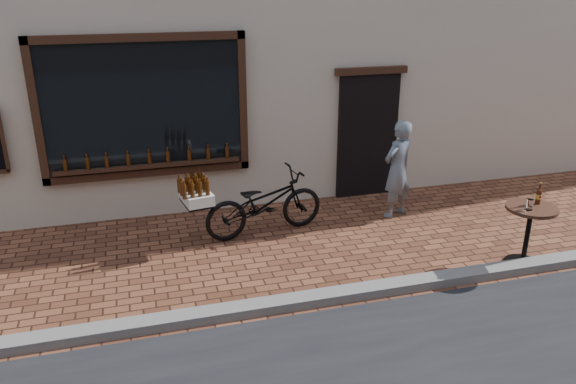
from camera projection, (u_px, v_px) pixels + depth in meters
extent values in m
plane|color=#4E2919|center=(331.00, 310.00, 6.77)|extent=(90.00, 90.00, 0.00)
cube|color=slate|center=(326.00, 297.00, 6.93)|extent=(90.00, 0.25, 0.12)
cube|color=black|center=(144.00, 108.00, 8.72)|extent=(3.00, 0.06, 2.00)
cube|color=black|center=(137.00, 37.00, 8.32)|extent=(3.24, 0.10, 0.12)
cube|color=black|center=(150.00, 172.00, 9.08)|extent=(3.24, 0.10, 0.12)
cube|color=black|center=(36.00, 114.00, 8.31)|extent=(0.12, 0.10, 2.24)
cube|color=black|center=(243.00, 102.00, 9.10)|extent=(0.12, 0.10, 2.24)
cube|color=black|center=(149.00, 166.00, 8.99)|extent=(2.90, 0.16, 0.05)
cube|color=black|center=(367.00, 136.00, 9.96)|extent=(1.10, 0.10, 2.20)
cube|color=black|center=(372.00, 71.00, 9.52)|extent=(1.30, 0.10, 0.12)
cylinder|color=#3D1C07|center=(66.00, 165.00, 8.63)|extent=(0.06, 0.06, 0.19)
cylinder|color=#3D1C07|center=(87.00, 164.00, 8.71)|extent=(0.06, 0.06, 0.19)
cylinder|color=#3D1C07|center=(108.00, 162.00, 8.79)|extent=(0.06, 0.06, 0.19)
cylinder|color=#3D1C07|center=(129.00, 160.00, 8.87)|extent=(0.06, 0.06, 0.19)
cylinder|color=#3D1C07|center=(149.00, 159.00, 8.95)|extent=(0.06, 0.06, 0.19)
cylinder|color=#3D1C07|center=(169.00, 157.00, 9.03)|extent=(0.06, 0.06, 0.19)
cylinder|color=#3D1C07|center=(188.00, 155.00, 9.11)|extent=(0.06, 0.06, 0.19)
cylinder|color=#3D1C07|center=(207.00, 154.00, 9.19)|extent=(0.06, 0.06, 0.19)
cylinder|color=#3D1C07|center=(226.00, 152.00, 9.27)|extent=(0.06, 0.06, 0.19)
imported|color=black|center=(264.00, 203.00, 8.62)|extent=(1.99, 0.97, 1.00)
cube|color=black|center=(197.00, 203.00, 8.13)|extent=(0.46, 0.59, 0.03)
cube|color=silver|center=(197.00, 197.00, 8.10)|extent=(0.46, 0.61, 0.16)
cylinder|color=#3D1C07|center=(208.00, 188.00, 7.91)|extent=(0.06, 0.06, 0.21)
cylinder|color=#3D1C07|center=(200.00, 189.00, 7.86)|extent=(0.06, 0.06, 0.21)
cylinder|color=#3D1C07|center=(192.00, 191.00, 7.82)|extent=(0.06, 0.06, 0.21)
cylinder|color=#3D1C07|center=(184.00, 192.00, 7.78)|extent=(0.06, 0.06, 0.21)
cylinder|color=#3D1C07|center=(205.00, 185.00, 8.02)|extent=(0.06, 0.06, 0.21)
cylinder|color=#3D1C07|center=(197.00, 186.00, 7.98)|extent=(0.06, 0.06, 0.21)
cylinder|color=#3D1C07|center=(190.00, 187.00, 7.93)|extent=(0.06, 0.06, 0.21)
cylinder|color=#3D1C07|center=(182.00, 189.00, 7.89)|extent=(0.06, 0.06, 0.21)
cylinder|color=#3D1C07|center=(202.00, 182.00, 8.13)|extent=(0.06, 0.06, 0.21)
cylinder|color=#3D1C07|center=(195.00, 183.00, 8.09)|extent=(0.06, 0.06, 0.21)
cylinder|color=#3D1C07|center=(187.00, 184.00, 8.05)|extent=(0.06, 0.06, 0.21)
cylinder|color=#3D1C07|center=(179.00, 186.00, 8.00)|extent=(0.06, 0.06, 0.21)
cylinder|color=#3D1C07|center=(199.00, 179.00, 8.25)|extent=(0.06, 0.06, 0.21)
cylinder|color=#3D1C07|center=(192.00, 180.00, 8.20)|extent=(0.06, 0.06, 0.21)
cylinder|color=black|center=(522.00, 263.00, 7.83)|extent=(0.50, 0.50, 0.03)
cylinder|color=black|center=(527.00, 236.00, 7.68)|extent=(0.07, 0.07, 0.79)
cylinder|color=#321B10|center=(532.00, 208.00, 7.53)|extent=(0.68, 0.68, 0.05)
cylinder|color=gold|center=(539.00, 196.00, 7.58)|extent=(0.07, 0.07, 0.07)
cylinder|color=white|center=(530.00, 205.00, 7.40)|extent=(0.09, 0.09, 0.15)
imported|color=slate|center=(398.00, 169.00, 9.15)|extent=(0.70, 0.60, 1.63)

